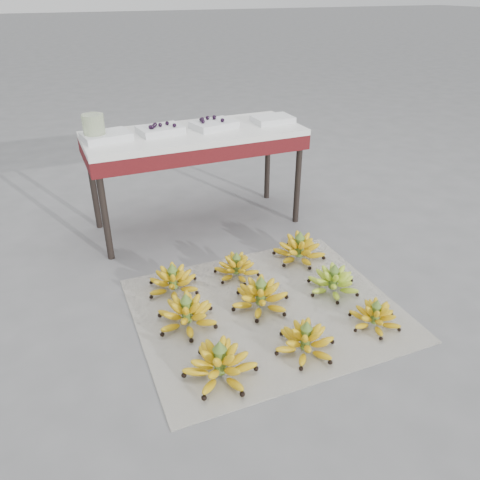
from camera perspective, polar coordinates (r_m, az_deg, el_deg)
name	(u,v)px	position (r m, az deg, el deg)	size (l,w,h in m)	color
ground	(280,299)	(2.42, 4.92, -7.21)	(60.00, 60.00, 0.00)	#5E5E60
newspaper_mat	(266,309)	(2.34, 3.18, -8.40)	(1.25, 1.05, 0.01)	white
bunch_front_left	(220,364)	(1.95, -2.45, -14.89)	(0.39, 0.39, 0.18)	yellow
bunch_front_center	(305,341)	(2.08, 7.98, -12.09)	(0.32, 0.32, 0.16)	yellow
bunch_front_right	(375,316)	(2.29, 16.12, -8.94)	(0.30, 0.30, 0.15)	yellow
bunch_mid_left	(187,314)	(2.22, -6.50, -8.95)	(0.30, 0.30, 0.18)	yellow
bunch_mid_center	(261,296)	(2.32, 2.54, -6.88)	(0.32, 0.32, 0.18)	yellow
bunch_mid_right	(333,282)	(2.48, 11.28, -5.00)	(0.35, 0.35, 0.16)	#7DBA2E
bunch_back_left	(173,281)	(2.45, -8.15, -5.03)	(0.29, 0.29, 0.17)	yellow
bunch_back_center	(237,268)	(2.55, -0.42, -3.40)	(0.30, 0.30, 0.15)	yellow
bunch_back_right	(299,249)	(2.73, 7.21, -1.14)	(0.32, 0.32, 0.18)	yellow
vendor_table	(195,142)	(2.95, -5.53, 11.78)	(1.32, 0.53, 0.63)	black
tray_far_left	(106,136)	(2.82, -16.00, 12.05)	(0.29, 0.22, 0.04)	silver
tray_left	(160,130)	(2.89, -9.70, 13.12)	(0.28, 0.21, 0.06)	silver
tray_right	(213,124)	(2.97, -3.26, 13.89)	(0.29, 0.24, 0.07)	silver
tray_far_right	(273,119)	(3.10, 3.99, 14.45)	(0.25, 0.18, 0.04)	silver
glass_jar	(94,128)	(2.80, -17.38, 12.90)	(0.12, 0.12, 0.15)	#DDF0BF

